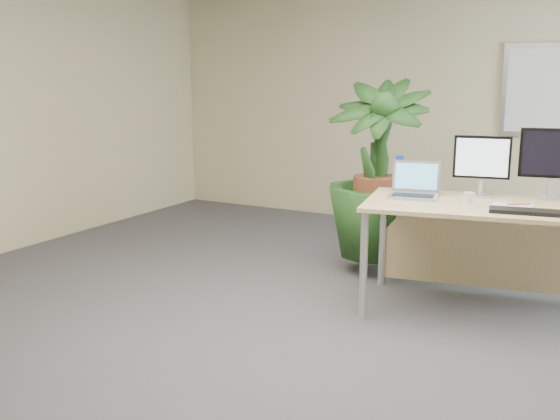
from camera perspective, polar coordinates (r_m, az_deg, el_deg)
The scene contains 13 objects.
floor at distance 3.83m, azimuth -0.63°, elevation -13.93°, with size 8.00×8.00×0.00m, color #47474C.
back_wall at distance 7.22m, azimuth 15.20°, elevation 8.98°, with size 7.00×0.04×2.70m, color beige.
desk at distance 4.78m, azimuth 20.79°, elevation -1.40°, with size 2.22×1.23×0.81m.
floor_plant at distance 5.42m, azimuth 8.79°, elevation 2.01°, with size 0.84×0.84×1.50m, color #153C17.
monitor_left at distance 4.86m, azimuth 17.96°, elevation 4.19°, with size 0.41×0.18×0.45m.
monitor_right at distance 4.93m, azimuth 23.68°, elevation 4.30°, with size 0.46×0.21×0.52m.
laptop at distance 4.77m, azimuth 12.18°, elevation 1.97°, with size 0.40×0.37×0.26m.
keyboard at distance 4.39m, azimuth 21.57°, elevation -0.12°, with size 0.46×0.15×0.03m, color black.
coffee_mug at distance 4.55m, azimuth 16.87°, elevation 1.02°, with size 0.11×0.08×0.09m.
spiral_notebook at distance 4.57m, azimuth 20.44°, elevation 0.34°, with size 0.26×0.20×0.01m, color white.
orange_pen at distance 4.60m, azimuth 20.97°, elevation 0.52°, with size 0.01×0.01×0.15m, color orange.
yellow_highlighter at distance 4.56m, azimuth 23.65°, elevation 0.07°, with size 0.02×0.02×0.12m, color #FCFF1A.
water_bottle at distance 4.96m, azimuth 10.82°, elevation 3.23°, with size 0.07×0.07×0.28m.
Camera 1 is at (1.68, -3.01, 1.67)m, focal length 40.00 mm.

